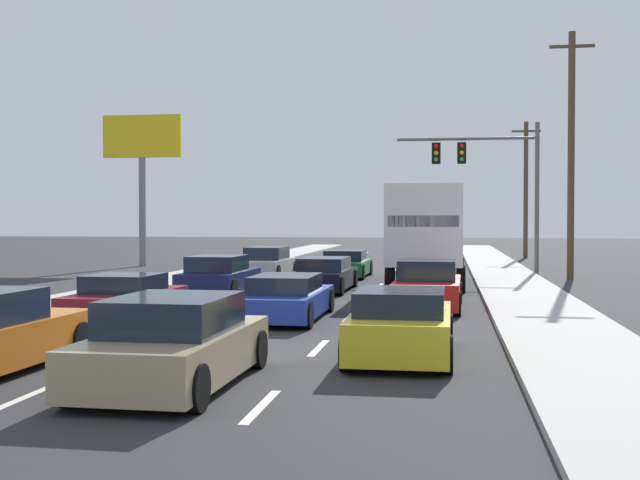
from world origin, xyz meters
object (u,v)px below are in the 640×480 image
at_px(car_blue, 287,298).
at_px(car_tan, 174,344).
at_px(roadside_billboard, 142,158).
at_px(car_yellow, 402,326).
at_px(utility_pole_far, 526,188).
at_px(car_navy, 219,276).
at_px(car_black, 324,275).
at_px(car_silver, 267,264).
at_px(car_green, 346,265).
at_px(car_red, 428,286).
at_px(car_maroon, 126,300).
at_px(box_truck, 427,230).
at_px(utility_pole_mid, 571,153).
at_px(traffic_signal_mast, 479,165).

bearing_deg(car_blue, car_tan, -90.79).
xyz_separation_m(car_blue, roadside_billboard, (-11.92, 21.32, 5.20)).
relative_size(car_yellow, utility_pole_far, 0.47).
height_order(car_navy, car_black, car_navy).
height_order(car_silver, car_green, car_silver).
relative_size(car_red, roadside_billboard, 0.54).
bearing_deg(roadside_billboard, car_yellow, -60.48).
height_order(car_black, car_blue, car_black).
bearing_deg(roadside_billboard, car_maroon, -70.02).
height_order(car_navy, box_truck, box_truck).
distance_m(car_tan, box_truck, 18.76).
height_order(car_navy, car_maroon, car_navy).
height_order(utility_pole_mid, utility_pole_far, utility_pole_mid).
bearing_deg(box_truck, traffic_signal_mast, 74.89).
bearing_deg(car_red, car_green, 107.40).
distance_m(car_silver, car_green, 3.37).
distance_m(car_maroon, car_black, 9.83).
relative_size(traffic_signal_mast, roadside_billboard, 0.86).
distance_m(car_yellow, utility_pole_mid, 21.64).
relative_size(car_yellow, traffic_signal_mast, 0.59).
height_order(car_red, roadside_billboard, roadside_billboard).
relative_size(car_green, car_tan, 0.96).
bearing_deg(traffic_signal_mast, car_black, -119.70).
distance_m(car_maroon, car_yellow, 8.12).
bearing_deg(car_green, utility_pole_mid, 1.14).
distance_m(car_silver, box_truck, 8.12).
bearing_deg(car_navy, car_maroon, -92.27).
height_order(car_yellow, utility_pole_mid, utility_pole_mid).
distance_m(car_maroon, utility_pole_mid, 21.07).
bearing_deg(roadside_billboard, car_red, -50.23).
relative_size(car_silver, car_green, 1.07).
bearing_deg(car_black, car_red, -54.94).
relative_size(car_green, utility_pole_mid, 0.41).
relative_size(car_silver, car_navy, 1.06).
relative_size(car_tan, car_red, 1.00).
bearing_deg(car_black, car_navy, -149.42).
distance_m(utility_pole_far, roadside_billboard, 24.20).
bearing_deg(roadside_billboard, box_truck, -36.35).
xyz_separation_m(car_blue, utility_pole_mid, (8.98, 15.06, 4.71)).
bearing_deg(car_blue, car_black, 92.02).
height_order(traffic_signal_mast, roadside_billboard, roadside_billboard).
distance_m(car_blue, utility_pole_far, 34.98).
xyz_separation_m(car_black, utility_pole_far, (9.19, 25.42, 3.92)).
distance_m(car_silver, utility_pole_mid, 13.48).
bearing_deg(car_navy, car_green, 69.75).
xyz_separation_m(traffic_signal_mast, utility_pole_far, (3.53, 15.51, -0.47)).
xyz_separation_m(car_navy, roadside_billboard, (-8.41, 15.05, 5.12)).
distance_m(box_truck, utility_pole_mid, 8.18).
height_order(box_truck, utility_pole_mid, utility_pole_mid).
relative_size(car_blue, car_tan, 1.05).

